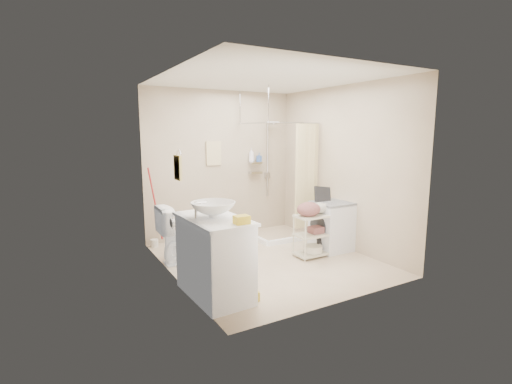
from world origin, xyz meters
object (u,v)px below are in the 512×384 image
Objects in this scene: toilet at (187,233)px; laundry_rack at (313,231)px; washing_machine at (331,226)px; vanity at (214,257)px.

toilet is 1.88m from laundry_rack.
toilet is 1.09× the size of laundry_rack.
washing_machine is (2.18, -0.64, -0.03)m from toilet.
vanity reaches higher than toilet.
toilet is at bearing 164.42° from washing_machine.
toilet is 1.08× the size of washing_machine.
vanity reaches higher than washing_machine.
vanity is at bearing -163.86° from washing_machine.
washing_machine is 0.46m from laundry_rack.
toilet is at bearing 156.47° from laundry_rack.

